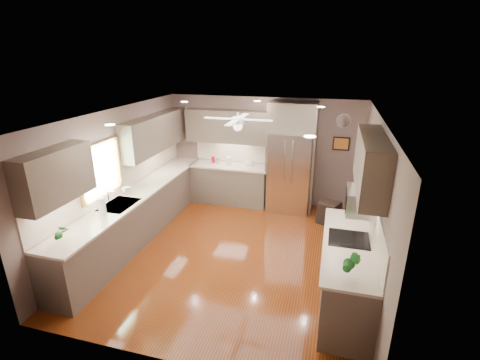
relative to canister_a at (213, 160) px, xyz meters
The scene contains 27 objects.
floor 2.73m from the canister_a, 62.74° to the right, with size 5.00×5.00×0.00m, color #4A1B09.
ceiling 2.93m from the canister_a, 62.74° to the right, with size 5.00×5.00×0.00m, color white.
wall_back 1.21m from the canister_a, 12.16° to the left, with size 4.50×4.50×0.00m, color #67544F.
wall_front 4.90m from the canister_a, 76.28° to the right, with size 4.50×4.50×0.00m, color #67544F.
wall_left 2.51m from the canister_a, 115.86° to the right, with size 5.00×5.00×0.00m, color #67544F.
wall_right 4.09m from the canister_a, 33.42° to the right, with size 5.00×5.00×0.00m, color #67544F.
canister_a is the anchor object (origin of this frame).
canister_b 0.14m from the canister_a, 19.76° to the right, with size 0.09×0.09×0.14m, color silver.
canister_c 0.42m from the canister_a, ahead, with size 0.12×0.12×0.20m, color beige.
soap_bottle 2.45m from the canister_a, 111.49° to the right, with size 0.09×0.09×0.19m, color white.
potted_plant_left 4.17m from the canister_a, 100.90° to the right, with size 0.17×0.11×0.32m, color #1A5C1F.
potted_plant_right 4.90m from the canister_a, 51.21° to the right, with size 0.18×0.14×0.32m, color #1A5C1F.
bowl 0.90m from the canister_a, ahead, with size 0.23×0.23×0.06m, color beige.
left_run 2.31m from the canister_a, 110.73° to the right, with size 0.65×4.70×1.45m.
back_run 0.69m from the canister_a, ahead, with size 1.85×0.65×1.45m.
uppers 1.81m from the canister_a, 74.81° to the right, with size 4.50×4.70×0.95m.
window 2.99m from the canister_a, 111.09° to the right, with size 0.05×1.12×0.92m.
sink 2.86m from the canister_a, 105.69° to the right, with size 0.50×0.70×0.32m.
refrigerator 1.87m from the canister_a, ahead, with size 1.06×0.75×2.45m.
right_run 4.37m from the canister_a, 44.64° to the right, with size 0.70×2.20×1.45m.
microwave 4.27m from the canister_a, 41.32° to the right, with size 0.43×0.55×0.34m.
ceiling_fan 2.62m from the canister_a, 59.27° to the right, with size 1.18×1.18×0.32m.
recessed_lights 2.62m from the canister_a, 58.83° to the right, with size 2.84×3.14×0.01m.
wall_clock 3.10m from the canister_a, ahead, with size 0.30×0.03×0.30m.
framed_print 2.97m from the canister_a, ahead, with size 0.36×0.03×0.30m.
stool 2.95m from the canister_a, 12.03° to the right, with size 0.52×0.52×0.47m.
paper_towel 3.26m from the canister_a, 104.28° to the right, with size 0.12×0.12×0.30m.
Camera 1 is at (1.56, -5.28, 3.41)m, focal length 26.00 mm.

